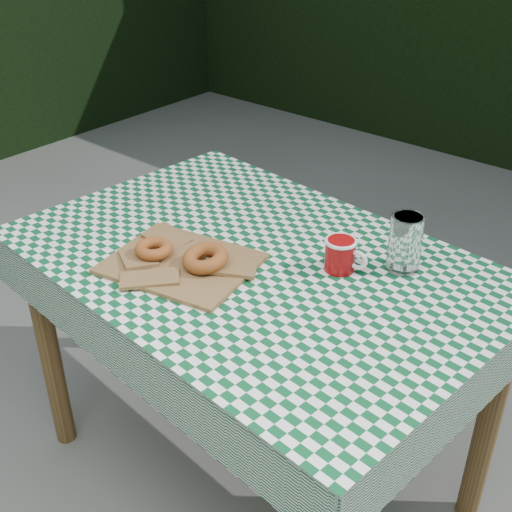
{
  "coord_description": "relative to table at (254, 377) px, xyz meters",
  "views": [
    {
      "loc": [
        0.82,
        -0.94,
        1.58
      ],
      "look_at": [
        -0.03,
        0.08,
        0.79
      ],
      "focal_mm": 45.94,
      "sensor_mm": 36.0,
      "label": 1
    }
  ],
  "objects": [
    {
      "name": "drinking_glass",
      "position": [
        0.3,
        0.19,
        0.45
      ],
      "size": [
        0.08,
        0.08,
        0.14
      ],
      "primitive_type": "cylinder",
      "rotation": [
        0.0,
        0.0,
        0.03
      ],
      "color": "white",
      "rests_on": "tablecloth"
    },
    {
      "name": "ground",
      "position": [
        0.06,
        -0.11,
        -0.38
      ],
      "size": [
        60.0,
        60.0,
        0.0
      ],
      "primitive_type": "plane",
      "color": "#5B5A55",
      "rests_on": "ground"
    },
    {
      "name": "table",
      "position": [
        0.0,
        0.0,
        0.0
      ],
      "size": [
        1.24,
        0.88,
        0.75
      ],
      "primitive_type": "cube",
      "rotation": [
        0.0,
        0.0,
        -0.09
      ],
      "color": "brown",
      "rests_on": "ground"
    },
    {
      "name": "paper_bag",
      "position": [
        -0.11,
        -0.14,
        0.39
      ],
      "size": [
        0.38,
        0.33,
        0.02
      ],
      "primitive_type": "cube",
      "rotation": [
        0.0,
        0.0,
        0.2
      ],
      "color": "olive",
      "rests_on": "tablecloth"
    },
    {
      "name": "tablecloth",
      "position": [
        0.0,
        -0.0,
        0.38
      ],
      "size": [
        1.26,
        0.91,
        0.01
      ],
      "primitive_type": "cube",
      "rotation": [
        0.0,
        0.0,
        -0.09
      ],
      "color": "#0B4724",
      "rests_on": "table"
    },
    {
      "name": "coffee_mug",
      "position": [
        0.19,
        0.09,
        0.42
      ],
      "size": [
        0.16,
        0.16,
        0.08
      ],
      "primitive_type": null,
      "rotation": [
        0.0,
        0.0,
        0.14
      ],
      "color": "#91090B",
      "rests_on": "tablecloth"
    },
    {
      "name": "bagel_back",
      "position": [
        -0.05,
        -0.12,
        0.42
      ],
      "size": [
        0.14,
        0.14,
        0.03
      ],
      "primitive_type": "torus",
      "rotation": [
        0.0,
        0.0,
        -0.31
      ],
      "color": "#A25A21",
      "rests_on": "paper_bag"
    },
    {
      "name": "bagel_front",
      "position": [
        -0.18,
        -0.16,
        0.41
      ],
      "size": [
        0.09,
        0.09,
        0.03
      ],
      "primitive_type": "torus",
      "rotation": [
        0.0,
        0.0,
        0.02
      ],
      "color": "#A15121",
      "rests_on": "paper_bag"
    }
  ]
}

